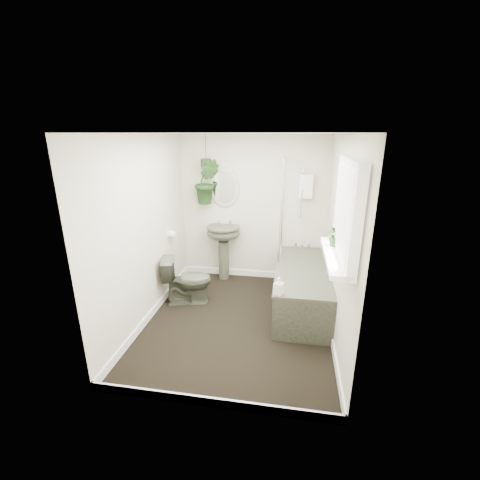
# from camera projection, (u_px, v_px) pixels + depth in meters

# --- Properties ---
(floor) EXTENTS (2.30, 2.80, 0.02)m
(floor) POSITION_uv_depth(u_px,v_px,m) (238.00, 321.00, 4.14)
(floor) COLOR black
(floor) RESTS_ON ground
(ceiling) EXTENTS (2.30, 2.80, 0.02)m
(ceiling) POSITION_uv_depth(u_px,v_px,m) (238.00, 132.00, 3.41)
(ceiling) COLOR white
(ceiling) RESTS_ON ground
(wall_back) EXTENTS (2.30, 0.02, 2.30)m
(wall_back) POSITION_uv_depth(u_px,v_px,m) (253.00, 209.00, 5.10)
(wall_back) COLOR beige
(wall_back) RESTS_ON ground
(wall_front) EXTENTS (2.30, 0.02, 2.30)m
(wall_front) POSITION_uv_depth(u_px,v_px,m) (207.00, 291.00, 2.45)
(wall_front) COLOR beige
(wall_front) RESTS_ON ground
(wall_left) EXTENTS (0.02, 2.80, 2.30)m
(wall_left) POSITION_uv_depth(u_px,v_px,m) (145.00, 231.00, 3.95)
(wall_left) COLOR beige
(wall_left) RESTS_ON ground
(wall_right) EXTENTS (0.02, 2.80, 2.30)m
(wall_right) POSITION_uv_depth(u_px,v_px,m) (340.00, 241.00, 3.59)
(wall_right) COLOR beige
(wall_right) RESTS_ON ground
(skirting) EXTENTS (2.30, 2.80, 0.10)m
(skirting) POSITION_uv_depth(u_px,v_px,m) (238.00, 317.00, 4.12)
(skirting) COLOR white
(skirting) RESTS_ON floor
(bathtub) EXTENTS (0.72, 1.72, 0.58)m
(bathtub) POSITION_uv_depth(u_px,v_px,m) (302.00, 288.00, 4.39)
(bathtub) COLOR #3D4132
(bathtub) RESTS_ON floor
(bath_screen) EXTENTS (0.04, 0.72, 1.40)m
(bath_screen) POSITION_uv_depth(u_px,v_px,m) (282.00, 208.00, 4.59)
(bath_screen) COLOR silver
(bath_screen) RESTS_ON bathtub
(shower_box) EXTENTS (0.20, 0.10, 0.35)m
(shower_box) POSITION_uv_depth(u_px,v_px,m) (306.00, 186.00, 4.78)
(shower_box) COLOR white
(shower_box) RESTS_ON wall_back
(oval_mirror) EXTENTS (0.46, 0.03, 0.62)m
(oval_mirror) POSITION_uv_depth(u_px,v_px,m) (224.00, 187.00, 5.02)
(oval_mirror) COLOR #AEAA95
(oval_mirror) RESTS_ON wall_back
(wall_sconce) EXTENTS (0.04, 0.04, 0.22)m
(wall_sconce) POSITION_uv_depth(u_px,v_px,m) (200.00, 193.00, 5.10)
(wall_sconce) COLOR black
(wall_sconce) RESTS_ON wall_back
(toilet_roll_holder) EXTENTS (0.11, 0.11, 0.11)m
(toilet_roll_holder) POSITION_uv_depth(u_px,v_px,m) (172.00, 234.00, 4.68)
(toilet_roll_holder) COLOR white
(toilet_roll_holder) RESTS_ON wall_left
(window_recess) EXTENTS (0.08, 1.00, 0.90)m
(window_recess) POSITION_uv_depth(u_px,v_px,m) (347.00, 211.00, 2.79)
(window_recess) COLOR white
(window_recess) RESTS_ON wall_right
(window_sill) EXTENTS (0.18, 1.00, 0.04)m
(window_sill) POSITION_uv_depth(u_px,v_px,m) (335.00, 256.00, 2.94)
(window_sill) COLOR white
(window_sill) RESTS_ON wall_right
(window_blinds) EXTENTS (0.01, 0.86, 0.76)m
(window_blinds) POSITION_uv_depth(u_px,v_px,m) (342.00, 211.00, 2.80)
(window_blinds) COLOR white
(window_blinds) RESTS_ON wall_right
(toilet) EXTENTS (0.74, 0.53, 0.68)m
(toilet) POSITION_uv_depth(u_px,v_px,m) (187.00, 280.00, 4.51)
(toilet) COLOR #3D4132
(toilet) RESTS_ON floor
(pedestal_sink) EXTENTS (0.59, 0.52, 0.90)m
(pedestal_sink) POSITION_uv_depth(u_px,v_px,m) (224.00, 253.00, 5.23)
(pedestal_sink) COLOR #3D4132
(pedestal_sink) RESTS_ON floor
(sill_plant) EXTENTS (0.24, 0.22, 0.22)m
(sill_plant) POSITION_uv_depth(u_px,v_px,m) (336.00, 235.00, 3.11)
(sill_plant) COLOR black
(sill_plant) RESTS_ON window_sill
(hanging_plant) EXTENTS (0.42, 0.36, 0.69)m
(hanging_plant) POSITION_uv_depth(u_px,v_px,m) (207.00, 182.00, 4.91)
(hanging_plant) COLOR black
(hanging_plant) RESTS_ON ceiling
(soap_bottle) EXTENTS (0.12, 0.12, 0.20)m
(soap_bottle) POSITION_uv_depth(u_px,v_px,m) (279.00, 286.00, 3.57)
(soap_bottle) COLOR #332C2D
(soap_bottle) RESTS_ON bathtub
(hanging_pot) EXTENTS (0.16, 0.16, 0.12)m
(hanging_pot) POSITION_uv_depth(u_px,v_px,m) (206.00, 163.00, 4.82)
(hanging_pot) COLOR #2C291F
(hanging_pot) RESTS_ON ceiling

